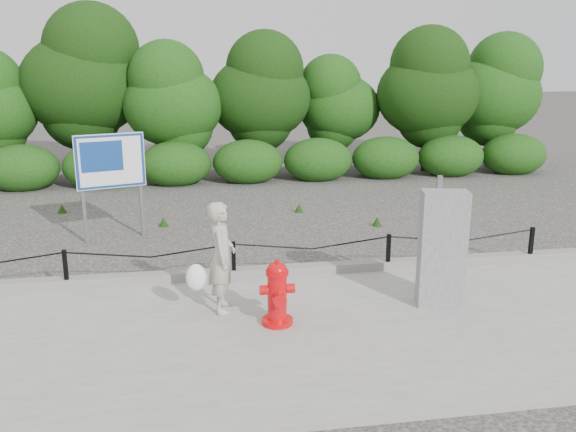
# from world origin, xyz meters

# --- Properties ---
(ground) EXTENTS (90.00, 90.00, 0.00)m
(ground) POSITION_xyz_m (0.00, 0.00, 0.00)
(ground) COLOR #2D2B28
(ground) RESTS_ON ground
(sidewalk) EXTENTS (14.00, 4.00, 0.08)m
(sidewalk) POSITION_xyz_m (0.00, -2.00, 0.04)
(sidewalk) COLOR gray
(sidewalk) RESTS_ON ground
(curb) EXTENTS (14.00, 0.22, 0.14)m
(curb) POSITION_xyz_m (0.00, 0.05, 0.15)
(curb) COLOR slate
(curb) RESTS_ON sidewalk
(chain_barrier) EXTENTS (10.06, 0.06, 0.60)m
(chain_barrier) POSITION_xyz_m (0.00, 0.00, 0.46)
(chain_barrier) COLOR black
(chain_barrier) RESTS_ON sidewalk
(treeline) EXTENTS (20.36, 3.68, 4.76)m
(treeline) POSITION_xyz_m (-0.09, 8.96, 2.47)
(treeline) COLOR black
(treeline) RESTS_ON ground
(fire_hydrant) EXTENTS (0.46, 0.46, 0.88)m
(fire_hydrant) POSITION_xyz_m (0.43, -1.75, 0.50)
(fire_hydrant) COLOR red
(fire_hydrant) RESTS_ON sidewalk
(pedestrian) EXTENTS (0.70, 0.60, 1.52)m
(pedestrian) POSITION_xyz_m (-0.26, -1.19, 0.83)
(pedestrian) COLOR #ACA594
(pedestrian) RESTS_ON sidewalk
(utility_cabinet) EXTENTS (0.68, 0.50, 1.79)m
(utility_cabinet) POSITION_xyz_m (2.76, -1.47, 0.89)
(utility_cabinet) COLOR #969698
(utility_cabinet) RESTS_ON sidewalk
(advertising_sign) EXTENTS (1.24, 0.45, 2.05)m
(advertising_sign) POSITION_xyz_m (-2.08, 2.68, 1.45)
(advertising_sign) COLOR slate
(advertising_sign) RESTS_ON ground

